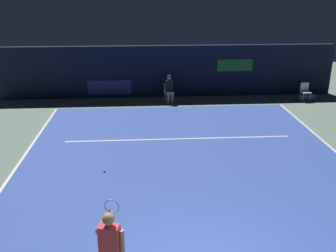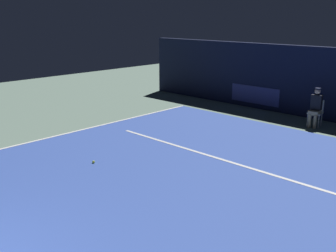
{
  "view_description": "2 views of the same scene",
  "coord_description": "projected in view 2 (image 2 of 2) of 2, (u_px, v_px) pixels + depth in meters",
  "views": [
    {
      "loc": [
        -1.25,
        -5.64,
        5.37
      ],
      "look_at": [
        -0.45,
        6.41,
        0.88
      ],
      "focal_mm": 40.43,
      "sensor_mm": 36.0,
      "label": 1
    },
    {
      "loc": [
        5.51,
        -0.68,
        3.69
      ],
      "look_at": [
        -1.11,
        6.14,
        1.01
      ],
      "focal_mm": 42.4,
      "sensor_mm": 36.0,
      "label": 2
    }
  ],
  "objects": [
    {
      "name": "line_sideline_right",
      "position": [
        49.0,
        138.0,
        12.29
      ],
      "size": [
        0.1,
        12.35,
        0.01
      ],
      "primitive_type": "cube",
      "color": "white",
      "rests_on": "court_surface"
    },
    {
      "name": "tennis_ball",
      "position": [
        94.0,
        162.0,
        10.17
      ],
      "size": [
        0.07,
        0.07,
        0.07
      ],
      "primitive_type": "sphere",
      "color": "#CCE033",
      "rests_on": "court_surface"
    },
    {
      "name": "back_wall",
      "position": [
        331.0,
        85.0,
        13.99
      ],
      "size": [
        17.02,
        0.33,
        2.6
      ],
      "color": "#141933",
      "rests_on": "ground"
    },
    {
      "name": "ground_plane",
      "position": [
        174.0,
        188.0,
        8.73
      ],
      "size": [
        33.28,
        33.28,
        0.0
      ],
      "primitive_type": "plane",
      "color": "slate"
    },
    {
      "name": "line_service",
      "position": [
        231.0,
        162.0,
        10.22
      ],
      "size": [
        8.35,
        0.1,
        0.01
      ],
      "primitive_type": "cube",
      "color": "white",
      "rests_on": "court_surface"
    },
    {
      "name": "court_surface",
      "position": [
        174.0,
        188.0,
        8.73
      ],
      "size": [
        10.71,
        12.35,
        0.01
      ],
      "primitive_type": "cube",
      "color": "#3856B2",
      "rests_on": "ground"
    },
    {
      "name": "line_judge_on_chair",
      "position": [
        316.0,
        107.0,
        13.39
      ],
      "size": [
        0.49,
        0.57,
        1.32
      ],
      "color": "white",
      "rests_on": "ground"
    }
  ]
}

